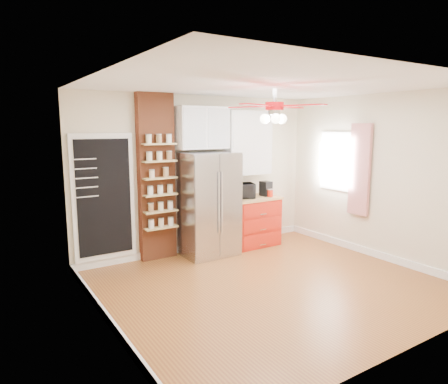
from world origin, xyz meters
TOP-DOWN VIEW (x-y plane):
  - floor at (0.00, 0.00)m, footprint 4.50×4.50m
  - ceiling at (0.00, 0.00)m, footprint 4.50×4.50m
  - wall_back at (0.00, 2.00)m, footprint 4.50×0.02m
  - wall_front at (0.00, -2.00)m, footprint 4.50×0.02m
  - wall_left at (-2.25, 0.00)m, footprint 0.02×4.00m
  - wall_right at (2.25, 0.00)m, footprint 0.02×4.00m
  - chalkboard at (-1.70, 1.96)m, footprint 0.95×0.05m
  - brick_pillar at (-0.85, 1.92)m, footprint 0.60×0.16m
  - fridge at (-0.05, 1.63)m, footprint 0.90×0.70m
  - upper_glass_cabinet at (-0.05, 1.82)m, footprint 0.90×0.35m
  - red_cabinet at (0.92, 1.68)m, footprint 0.94×0.64m
  - upper_shelf_unit at (0.92, 1.85)m, footprint 0.90×0.30m
  - window at (2.23, 0.90)m, footprint 0.04×0.75m
  - curtain at (2.18, 0.35)m, footprint 0.06×0.40m
  - ceiling_fan at (0.00, 0.00)m, footprint 1.40×1.40m
  - toaster_oven at (0.66, 1.70)m, footprint 0.57×0.48m
  - coffee_maker at (1.19, 1.64)m, footprint 0.17×0.21m
  - canister_left at (1.21, 1.54)m, footprint 0.11×0.11m
  - canister_right at (1.22, 1.65)m, footprint 0.10×0.10m
  - pantry_jar_oats at (-0.99, 1.76)m, footprint 0.10×0.10m
  - pantry_jar_beans at (-0.75, 1.77)m, footprint 0.11×0.11m

SIDE VIEW (x-z plane):
  - floor at x=0.00m, z-range 0.00..0.00m
  - red_cabinet at x=0.92m, z-range 0.00..0.90m
  - fridge at x=-0.05m, z-range 0.00..1.75m
  - canister_left at x=1.21m, z-range 0.90..1.03m
  - canister_right at x=1.22m, z-range 0.90..1.04m
  - toaster_oven at x=0.66m, z-range 0.90..1.17m
  - coffee_maker at x=1.19m, z-range 0.90..1.17m
  - chalkboard at x=-1.70m, z-range 0.12..2.08m
  - wall_back at x=0.00m, z-range 0.00..2.70m
  - wall_front at x=0.00m, z-range 0.00..2.70m
  - wall_left at x=-2.25m, z-range 0.00..2.70m
  - wall_right at x=2.25m, z-range 0.00..2.70m
  - brick_pillar at x=-0.85m, z-range 0.00..2.70m
  - pantry_jar_oats at x=-0.99m, z-range 1.37..1.49m
  - pantry_jar_beans at x=-0.75m, z-range 1.37..1.52m
  - curtain at x=2.18m, z-range 0.67..2.23m
  - window at x=2.23m, z-range 1.02..2.08m
  - upper_shelf_unit at x=0.92m, z-range 1.30..2.45m
  - upper_glass_cabinet at x=-0.05m, z-range 1.80..2.50m
  - ceiling_fan at x=0.00m, z-range 2.20..2.65m
  - ceiling at x=0.00m, z-range 2.70..2.70m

